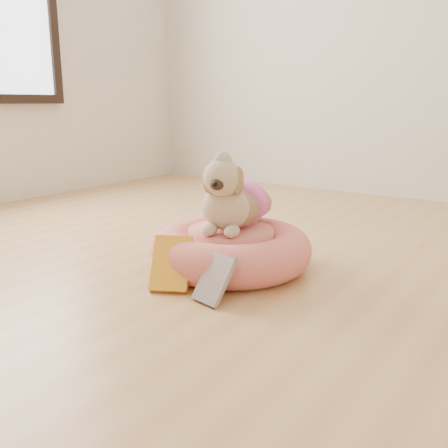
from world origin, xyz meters
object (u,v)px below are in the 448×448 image
Objects in this scene: pet_bed at (231,249)px; dog at (233,188)px; book_white at (214,279)px; book_yellow at (171,264)px.

pet_bed is 0.25m from dog.
book_white is at bearing -81.99° from dog.
book_white is at bearing -30.45° from book_yellow.
book_yellow is 1.18× the size of book_white.
dog is at bearing 108.99° from pet_bed.
book_yellow reaches higher than pet_bed.
pet_bed is at bearing -87.22° from dog.
pet_bed is 3.10× the size of book_yellow.
pet_bed is 0.31m from book_yellow.
book_white is at bearing -65.46° from pet_bed.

